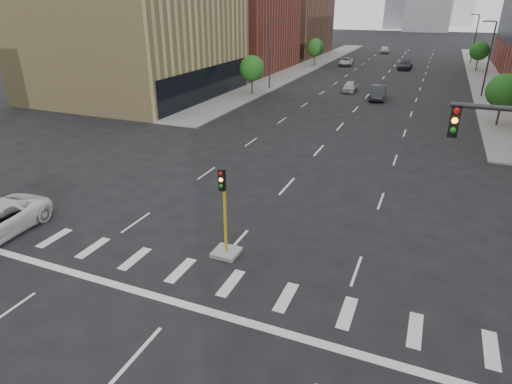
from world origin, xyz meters
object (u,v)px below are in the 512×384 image
Objects in this scene: car_near_left at (350,87)px; car_mid_right at (378,93)px; car_deep_right at (405,65)px; car_far_left at (346,62)px; car_distant at (385,50)px; median_traffic_signal at (225,237)px.

car_mid_right is at bearing -43.22° from car_near_left.
car_deep_right is at bearing 84.01° from car_mid_right.
car_mid_right is 28.83m from car_deep_right.
car_far_left is 11.02m from car_deep_right.
car_far_left is at bearing -102.67° from car_distant.
car_distant is at bearing 74.83° from car_far_left.
car_near_left is 0.81× the size of car_mid_right.
median_traffic_signal is at bearing -90.97° from car_distant.
car_mid_right is at bearing 87.82° from median_traffic_signal.
car_near_left is 27.04m from car_far_left.
median_traffic_signal is 0.87× the size of car_mid_right.
car_mid_right is (1.50, 39.41, -0.14)m from median_traffic_signal.
car_mid_right is 1.03× the size of car_distant.
car_far_left is (-8.67, 69.43, -0.24)m from median_traffic_signal.
car_deep_right is (10.96, -1.20, 0.03)m from car_far_left.
car_near_left is at bearing -83.55° from car_far_left.
median_traffic_signal is 0.90× the size of car_distant.
car_deep_right is at bearing 76.57° from car_near_left.
car_deep_right is (2.29, 68.23, -0.21)m from median_traffic_signal.
median_traffic_signal reaches higher than car_distant.
median_traffic_signal is at bearing -88.63° from car_near_left.
car_mid_right is at bearing -87.43° from car_distant.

